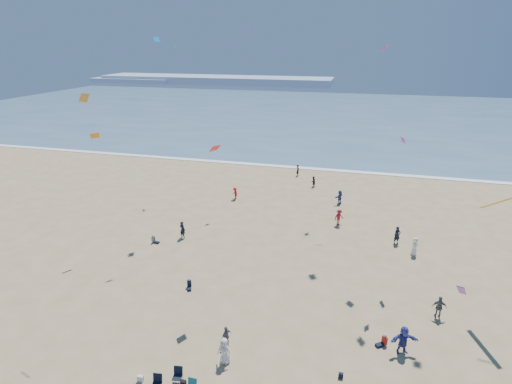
# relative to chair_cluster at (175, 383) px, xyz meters

# --- Properties ---
(ocean) EXTENTS (220.00, 100.00, 0.06)m
(ocean) POSITION_rel_chair_cluster_xyz_m (0.91, 94.11, -0.47)
(ocean) COLOR #476B84
(ocean) RESTS_ON ground
(surf_line) EXTENTS (220.00, 1.20, 0.08)m
(surf_line) POSITION_rel_chair_cluster_xyz_m (0.91, 44.11, -0.46)
(surf_line) COLOR white
(surf_line) RESTS_ON ground
(headland_far) EXTENTS (110.00, 20.00, 3.20)m
(headland_far) POSITION_rel_chair_cluster_xyz_m (-59.09, 169.11, 1.10)
(headland_far) COLOR #7A8EA8
(headland_far) RESTS_ON ground
(headland_near) EXTENTS (40.00, 14.00, 2.00)m
(headland_near) POSITION_rel_chair_cluster_xyz_m (-99.09, 164.11, 0.50)
(headland_near) COLOR #7A8EA8
(headland_near) RESTS_ON ground
(standing_flyers) EXTENTS (32.42, 43.79, 1.91)m
(standing_flyers) POSITION_rel_chair_cluster_xyz_m (5.52, 15.74, 0.36)
(standing_flyers) COLOR black
(standing_flyers) RESTS_ON ground
(seated_group) EXTENTS (22.42, 25.29, 0.84)m
(seated_group) POSITION_rel_chair_cluster_xyz_m (2.76, 3.37, -0.08)
(seated_group) COLOR white
(seated_group) RESTS_ON ground
(chair_cluster) EXTENTS (2.65, 1.47, 1.00)m
(chair_cluster) POSITION_rel_chair_cluster_xyz_m (0.00, 0.00, 0.00)
(chair_cluster) COLOR black
(chair_cluster) RESTS_ON ground
(white_tote) EXTENTS (0.35, 0.20, 0.40)m
(white_tote) POSITION_rel_chair_cluster_xyz_m (-2.23, 0.06, -0.30)
(white_tote) COLOR silver
(white_tote) RESTS_ON ground
(black_backpack) EXTENTS (0.30, 0.22, 0.38)m
(black_backpack) POSITION_rel_chair_cluster_xyz_m (0.34, 0.36, -0.31)
(black_backpack) COLOR black
(black_backpack) RESTS_ON ground
(navy_bag) EXTENTS (0.28, 0.18, 0.34)m
(navy_bag) POSITION_rel_chair_cluster_xyz_m (9.08, 3.25, -0.33)
(navy_bag) COLOR black
(navy_bag) RESTS_ON ground
(kites_aloft) EXTENTS (33.73, 43.54, 29.33)m
(kites_aloft) POSITION_rel_chair_cluster_xyz_m (10.15, 11.71, 14.27)
(kites_aloft) COLOR #5B2E93
(kites_aloft) RESTS_ON ground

